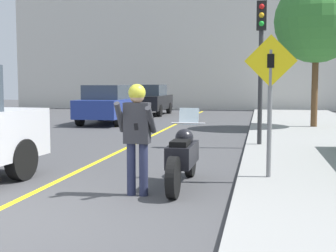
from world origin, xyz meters
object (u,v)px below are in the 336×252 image
motorcycle (183,157)px  street_tree (317,21)px  traffic_light (261,46)px  parked_car_black (150,99)px  crossing_sign (270,92)px  parked_car_blue (109,104)px  person_biker (137,127)px

motorcycle → street_tree: bearing=72.9°
traffic_light → street_tree: (2.01, 5.67, 1.31)m
parked_car_black → crossing_sign: bearing=-69.8°
parked_car_black → street_tree: bearing=-40.1°
traffic_light → parked_car_blue: bearing=134.5°
street_tree → parked_car_blue: street_tree is taller
person_biker → parked_car_black: person_biker is taller
parked_car_blue → parked_car_black: (0.43, 5.85, 0.00)m
person_biker → crossing_sign: 2.48m
street_tree → parked_car_blue: 9.11m
motorcycle → traffic_light: bearing=75.7°
street_tree → parked_car_black: (-8.05, 6.77, -3.21)m
traffic_light → crossing_sign: bearing=-87.7°
motorcycle → traffic_light: (1.27, 5.00, 2.24)m
person_biker → traffic_light: bearing=72.2°
person_biker → street_tree: (3.88, 11.46, 2.99)m
person_biker → parked_car_black: bearing=102.9°
motorcycle → parked_car_blue: (-5.19, 11.58, 0.34)m
person_biker → parked_car_blue: (-4.60, 12.37, -0.23)m
crossing_sign → traffic_light: 4.63m
traffic_light → motorcycle: bearing=-104.3°
crossing_sign → parked_car_black: (-6.22, 16.92, -0.76)m
crossing_sign → traffic_light: traffic_light is taller
parked_car_blue → street_tree: bearing=-6.2°
parked_car_blue → crossing_sign: bearing=-59.0°
person_biker → crossing_sign: crossing_sign is taller
crossing_sign → motorcycle: bearing=-160.5°
traffic_light → parked_car_black: 13.95m
street_tree → parked_car_black: bearing=139.9°
parked_car_blue → parked_car_black: size_ratio=1.00×
person_biker → traffic_light: 6.31m
motorcycle → parked_car_black: (-4.77, 17.43, 0.34)m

